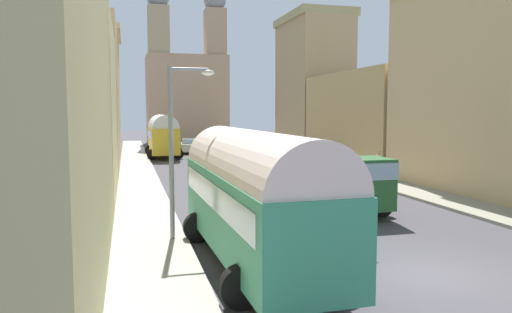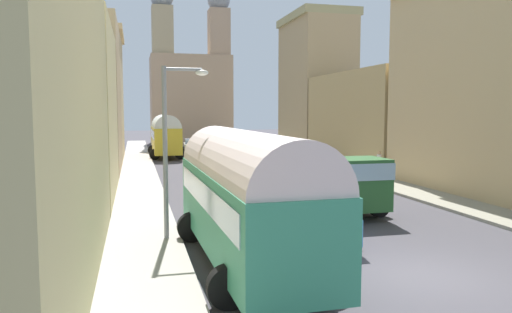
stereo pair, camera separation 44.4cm
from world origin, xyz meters
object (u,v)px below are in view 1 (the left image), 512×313
car_3 (251,185)px  cargo_truck_0 (347,184)px  car_2 (317,217)px  parked_bus_1 (163,134)px  streetlamp_near (177,138)px  car_4 (189,146)px  car_1 (216,145)px  cargo_truck_1 (263,155)px  pedestrian_0 (378,163)px  parked_bus_0 (254,192)px  car_0 (249,155)px

car_3 → cargo_truck_0: bearing=-50.1°
car_2 → car_3: (-0.36, 7.77, -0.02)m
parked_bus_1 → streetlamp_near: bearing=-93.1°
car_3 → streetlamp_near: streetlamp_near is taller
parked_bus_1 → car_4: 4.91m
car_2 → cargo_truck_0: bearing=52.2°
car_1 → cargo_truck_0: bearing=-90.4°
car_1 → cargo_truck_1: bearing=-90.2°
car_1 → streetlamp_near: 37.44m
cargo_truck_1 → pedestrian_0: cargo_truck_1 is taller
parked_bus_0 → pedestrian_0: (12.53, 15.50, -1.08)m
car_0 → pedestrian_0: 12.29m
car_0 → streetlamp_near: streetlamp_near is taller
car_0 → parked_bus_0: bearing=-103.6°
parked_bus_0 → car_4: bearing=85.8°
cargo_truck_1 → car_3: 10.79m
pedestrian_0 → parked_bus_0: bearing=-128.9°
cargo_truck_0 → car_1: bearing=89.6°
parked_bus_1 → car_1: 8.02m
car_3 → car_4: bearing=89.2°
car_3 → parked_bus_0: bearing=-103.8°
car_2 → pedestrian_0: (9.73, 13.38, 0.25)m
cargo_truck_0 → car_4: bearing=95.2°
car_4 → car_3: bearing=-90.8°
parked_bus_0 → car_3: bearing=76.2°
car_0 → parked_bus_1: bearing=127.2°
car_3 → pedestrian_0: size_ratio=2.17×
parked_bus_1 → car_2: 32.64m
cargo_truck_1 → pedestrian_0: bearing=-34.8°
cargo_truck_0 → car_2: 4.85m
car_0 → streetlamp_near: 24.59m
parked_bus_0 → streetlamp_near: streetlamp_near is taller
cargo_truck_0 → pedestrian_0: cargo_truck_0 is taller
car_1 → car_2: 37.60m
car_1 → pedestrian_0: bearing=-74.8°
cargo_truck_0 → car_1: (0.23, 33.65, -0.52)m
parked_bus_1 → car_4: (2.95, 3.64, -1.48)m
cargo_truck_0 → pedestrian_0: 11.72m
parked_bus_0 → car_3: parked_bus_0 is taller
parked_bus_1 → car_3: 24.87m
car_1 → car_3: 29.90m
cargo_truck_0 → car_3: size_ratio=1.71×
parked_bus_1 → streetlamp_near: streetlamp_near is taller
car_4 → pedestrian_0: bearing=-66.9°
car_1 → car_4: (-3.15, -1.35, -0.00)m
car_2 → cargo_truck_1: bearing=80.2°
cargo_truck_1 → car_1: bearing=89.8°
parked_bus_0 → cargo_truck_1: size_ratio=1.36×
car_1 → streetlamp_near: (-7.83, -36.51, 2.78)m
car_1 → car_4: bearing=-156.8°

